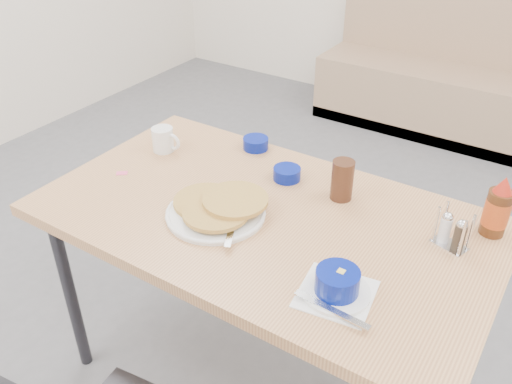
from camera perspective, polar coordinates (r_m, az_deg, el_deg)
The scene contains 11 objects.
booth_bench at distance 4.01m, azimuth 20.91°, elevation 10.68°, with size 1.90×0.56×1.22m.
dining_table at distance 1.71m, azimuth 0.84°, elevation -3.95°, with size 1.40×0.80×0.76m.
pancake_plate at distance 1.66m, azimuth -4.07°, elevation -1.76°, with size 0.31×0.30×0.05m.
coffee_mug at distance 2.02m, azimuth -9.69°, elevation 5.49°, with size 0.12×0.08×0.09m.
grits_setting at distance 1.39m, azimuth 8.51°, elevation -9.68°, with size 0.23×0.21×0.08m.
creamer_bowl at distance 2.02m, azimuth -0.03°, elevation 5.14°, with size 0.09×0.09×0.04m.
butter_bowl at distance 1.83m, azimuth 3.28°, elevation 1.94°, with size 0.09×0.09×0.04m.
amber_tumbler at distance 1.73m, azimuth 9.07°, elevation 1.25°, with size 0.07×0.07×0.13m, color #3D2013.
condiment_caddy at distance 1.61m, azimuth 19.92°, elevation -4.16°, with size 0.11×0.08×0.12m.
syrup_bottle at distance 1.69m, azimuth 24.06°, elevation -1.70°, with size 0.07×0.07×0.19m.
sugar_wrapper at distance 1.93m, azimuth -13.94°, elevation 1.94°, with size 0.04×0.02×0.00m, color #FF5486.
Camera 1 is at (0.72, -0.91, 1.72)m, focal length 38.00 mm.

